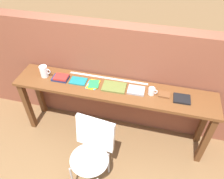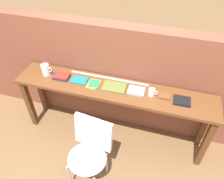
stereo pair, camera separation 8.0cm
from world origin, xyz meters
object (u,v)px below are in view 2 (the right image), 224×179
Objects in this scene: chair_white_moulded at (89,150)px; pamphlet_pile_colourful at (93,84)px; book_stack_leftmost at (62,76)px; mug at (152,92)px; book_repair_rightmost at (182,101)px; book_open_centre at (114,87)px; pitcher_white at (46,70)px; magazine_cycling at (79,80)px; leather_journal_brown at (164,96)px.

chair_white_moulded is 0.79m from pamphlet_pile_colourful.
mug is at bearing 0.01° from book_stack_leftmost.
chair_white_moulded is at bearing -143.94° from book_repair_rightmost.
chair_white_moulded is 0.99m from book_stack_leftmost.
book_open_centre is 2.58× the size of mug.
pitcher_white reaches higher than chair_white_moulded.
mug is 0.58× the size of book_repair_rightmost.
chair_white_moulded is at bearing -75.37° from pamphlet_pile_colourful.
magazine_cycling is at bearing 118.28° from chair_white_moulded.
pamphlet_pile_colourful is 1.50× the size of leather_journal_brown.
book_stack_leftmost is 1.50m from book_repair_rightmost.
pitcher_white reaches higher than magazine_cycling.
pitcher_white is 0.92m from book_open_centre.
chair_white_moulded is 0.87m from magazine_cycling.
pamphlet_pile_colourful is at bearing -178.93° from book_open_centre.
chair_white_moulded is at bearing -40.11° from pitcher_white.
magazine_cycling reaches higher than pamphlet_pile_colourful.
book_repair_rightmost is (0.35, -0.01, -0.03)m from mug.
magazine_cycling is 1.60× the size of leather_journal_brown.
mug is at bearing -2.19° from book_open_centre.
mug is 0.15m from leather_journal_brown.
book_repair_rightmost reaches higher than chair_white_moulded.
mug is (0.72, 0.01, 0.04)m from pamphlet_pile_colourful.
pitcher_white is 0.66m from pamphlet_pile_colourful.
magazine_cycling is 0.47m from book_open_centre.
mug is (1.38, -0.01, -0.03)m from pitcher_white.
mug is 0.35m from book_repair_rightmost.
chair_white_moulded is 0.96m from mug.
book_repair_rightmost is at bearing -0.40° from book_stack_leftmost.
book_open_centre is at bearing 179.27° from mug.
book_repair_rightmost is at bearing -2.64° from book_open_centre.
book_open_centre reaches higher than magazine_cycling.
magazine_cycling is at bearing 177.75° from book_repair_rightmost.
book_stack_leftmost is at bearing 178.35° from book_repair_rightmost.
pitcher_white is 1.52m from leather_journal_brown.
chair_white_moulded and pamphlet_pile_colourful have the same top height.
book_stack_leftmost is 0.23m from magazine_cycling.
magazine_cycling is (0.46, -0.00, -0.07)m from pitcher_white.
book_open_centre is at bearing -176.65° from leather_journal_brown.
pamphlet_pile_colourful is at bearing 178.50° from book_repair_rightmost.
magazine_cycling is at bearing 175.01° from pamphlet_pile_colourful.
magazine_cycling is at bearing -0.09° from pitcher_white.
leather_journal_brown reaches higher than book_open_centre.
magazine_cycling is 0.92m from mug.
pitcher_white is 1.41× the size of leather_journal_brown.
chair_white_moulded is 1.17m from pitcher_white.
pitcher_white is at bearing 179.50° from mug.
magazine_cycling is at bearing 177.86° from book_open_centre.
pitcher_white is 0.65× the size of book_open_centre.
book_open_centre is (0.47, -0.01, 0.00)m from magazine_cycling.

